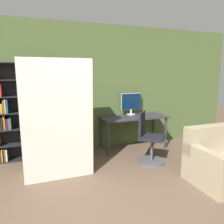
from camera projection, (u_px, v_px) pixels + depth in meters
wall_back at (72, 89)px, 4.59m from camera, size 8.00×0.06×2.70m
desk at (133, 120)px, 4.83m from camera, size 1.47×0.63×0.73m
monitor at (131, 103)px, 4.97m from camera, size 0.49×0.20×0.49m
office_chair at (149, 142)px, 4.14m from camera, size 0.62×0.62×0.96m
bookshelf at (6, 114)px, 4.10m from camera, size 0.74×0.28×1.87m
mattress_near at (58, 120)px, 3.41m from camera, size 1.08×0.29×1.91m
mattress_far at (56, 117)px, 3.67m from camera, size 1.08×0.26×1.90m
armchair at (219, 163)px, 3.36m from camera, size 0.85×0.80×0.85m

